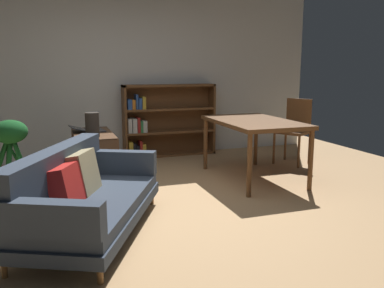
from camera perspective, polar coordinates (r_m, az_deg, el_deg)
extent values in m
plane|color=tan|center=(4.24, -4.64, -9.11)|extent=(8.16, 8.16, 0.00)
cube|color=silver|center=(6.64, -10.80, 9.78)|extent=(6.80, 0.10, 2.70)
cylinder|color=brown|center=(4.37, -5.69, -7.63)|extent=(0.04, 0.04, 0.13)
cylinder|color=brown|center=(2.93, -12.77, -17.51)|extent=(0.04, 0.04, 0.13)
cylinder|color=brown|center=(4.56, -14.22, -7.13)|extent=(0.04, 0.04, 0.13)
cylinder|color=brown|center=(3.21, -24.89, -15.67)|extent=(0.04, 0.04, 0.13)
cube|color=#384251|center=(3.69, -13.74, -9.56)|extent=(1.50, 1.96, 0.10)
cube|color=#384251|center=(3.66, -13.81, -8.09)|extent=(1.44, 1.88, 0.10)
cube|color=#384251|center=(3.71, -18.55, -3.88)|extent=(0.91, 1.62, 0.42)
cube|color=#384251|center=(4.36, -10.18, -2.53)|extent=(0.76, 0.46, 0.25)
cube|color=#384251|center=(2.89, -19.70, -9.90)|extent=(0.76, 0.46, 0.25)
cube|color=red|center=(3.50, -17.26, -5.67)|extent=(0.34, 0.40, 0.36)
cube|color=tan|center=(3.81, -15.09, -3.94)|extent=(0.36, 0.44, 0.40)
cube|color=#56351E|center=(5.77, -14.10, -0.82)|extent=(0.48, 0.04, 0.63)
cube|color=#56351E|center=(4.78, -12.97, -3.13)|extent=(0.48, 0.04, 0.63)
cube|color=#56351E|center=(5.29, -13.56, -2.48)|extent=(0.48, 1.02, 0.04)
cube|color=#56351E|center=(5.22, -13.73, 1.28)|extent=(0.48, 1.06, 0.04)
cube|color=#56351E|center=(5.35, -13.45, -4.95)|extent=(0.48, 1.02, 0.04)
cube|color=#333338|center=(5.40, -13.52, 1.90)|extent=(0.26, 0.36, 0.02)
cube|color=black|center=(5.35, -15.69, 2.10)|extent=(0.24, 0.35, 0.06)
cylinder|color=#2D2823|center=(4.91, -13.84, 2.64)|extent=(0.16, 0.16, 0.29)
cylinder|color=slate|center=(4.90, -13.87, 3.31)|extent=(0.09, 0.09, 0.01)
cylinder|color=brown|center=(5.11, -23.67, -5.45)|extent=(0.27, 0.27, 0.18)
cylinder|color=#195623|center=(5.03, -23.09, -2.64)|extent=(0.17, 0.07, 0.35)
cylinder|color=#195623|center=(5.08, -23.17, -1.34)|extent=(0.19, 0.16, 0.56)
cylinder|color=#195623|center=(5.11, -24.37, -1.14)|extent=(0.13, 0.21, 0.60)
cylinder|color=#195623|center=(5.14, -25.16, -1.45)|extent=(0.28, 0.25, 0.56)
cylinder|color=#195623|center=(5.02, -25.08, -1.58)|extent=(0.23, 0.09, 0.56)
cylinder|color=#195623|center=(4.94, -24.32, -2.25)|extent=(0.10, 0.25, 0.48)
cylinder|color=#195623|center=(4.93, -23.35, -1.38)|extent=(0.16, 0.21, 0.60)
ellipsoid|color=#195623|center=(4.98, -24.21, 1.59)|extent=(0.38, 0.38, 0.27)
cylinder|color=brown|center=(5.76, 1.90, -0.04)|extent=(0.06, 0.06, 0.72)
cylinder|color=brown|center=(4.55, 8.07, -3.05)|extent=(0.06, 0.06, 0.72)
cylinder|color=brown|center=(6.10, 8.97, 0.42)|extent=(0.06, 0.06, 0.72)
cylinder|color=brown|center=(4.96, 16.35, -2.23)|extent=(0.06, 0.06, 0.72)
cube|color=brown|center=(5.26, 8.70, 3.06)|extent=(0.90, 1.46, 0.05)
cylinder|color=brown|center=(6.05, 14.77, -1.12)|extent=(0.04, 0.04, 0.47)
cylinder|color=brown|center=(6.23, 11.44, -0.64)|extent=(0.04, 0.04, 0.47)
cylinder|color=brown|center=(6.37, 16.18, -0.60)|extent=(0.04, 0.04, 0.47)
cylinder|color=brown|center=(6.54, 12.98, -0.16)|extent=(0.04, 0.04, 0.47)
cube|color=brown|center=(6.25, 13.94, 1.65)|extent=(0.57, 0.58, 0.04)
cube|color=brown|center=(6.38, 14.77, 4.09)|extent=(0.23, 0.36, 0.47)
cube|color=brown|center=(6.51, -9.46, 3.04)|extent=(0.04, 0.29, 1.17)
cube|color=brown|center=(6.91, 2.75, 3.62)|extent=(0.04, 0.29, 1.17)
cube|color=brown|center=(6.62, -3.22, 8.22)|extent=(1.52, 0.29, 0.04)
cube|color=brown|center=(6.77, -3.12, -1.40)|extent=(1.52, 0.29, 0.04)
cube|color=brown|center=(6.79, -3.47, 3.49)|extent=(1.48, 0.04, 1.17)
cube|color=brown|center=(6.70, -3.16, 1.77)|extent=(1.48, 0.28, 0.04)
cube|color=brown|center=(6.65, -3.19, 4.95)|extent=(1.48, 0.28, 0.04)
cube|color=gold|center=(6.57, -8.71, -0.67)|extent=(0.07, 0.23, 0.23)
cube|color=black|center=(6.58, -8.18, -0.77)|extent=(0.04, 0.19, 0.21)
cube|color=black|center=(6.60, -7.75, -0.89)|extent=(0.05, 0.23, 0.17)
cube|color=red|center=(6.60, -7.28, -0.59)|extent=(0.04, 0.19, 0.23)
cube|color=gold|center=(6.61, -6.83, -0.77)|extent=(0.06, 0.18, 0.19)
cube|color=silver|center=(6.50, -8.81, 2.55)|extent=(0.06, 0.19, 0.22)
cube|color=silver|center=(6.53, -8.18, 2.60)|extent=(0.07, 0.24, 0.22)
cube|color=red|center=(6.53, -7.60, 2.68)|extent=(0.04, 0.20, 0.24)
cube|color=#337F47|center=(6.55, -7.25, 2.51)|extent=(0.04, 0.25, 0.19)
cube|color=silver|center=(6.55, -6.74, 2.50)|extent=(0.06, 0.18, 0.19)
cube|color=#2D5199|center=(6.47, -8.88, 5.54)|extent=(0.07, 0.23, 0.16)
cube|color=orange|center=(6.47, -8.30, 5.53)|extent=(0.05, 0.18, 0.15)
cube|color=#2D5199|center=(6.48, -7.85, 5.91)|extent=(0.03, 0.19, 0.23)
cube|color=#2D5199|center=(6.50, -7.42, 5.68)|extent=(0.05, 0.21, 0.17)
cube|color=gold|center=(6.51, -6.90, 5.78)|extent=(0.05, 0.21, 0.19)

